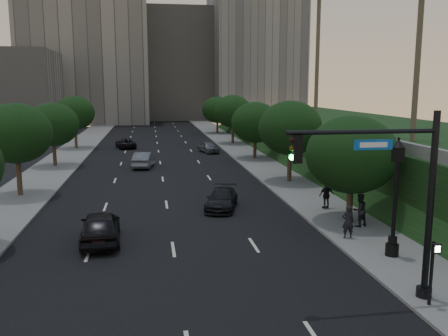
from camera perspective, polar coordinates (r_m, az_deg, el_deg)
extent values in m
plane|color=black|center=(18.83, -5.32, -14.80)|extent=(160.00, 160.00, 0.00)
cube|color=black|center=(47.76, -7.63, 0.24)|extent=(16.00, 140.00, 0.02)
cube|color=slate|center=(49.04, 4.43, 0.63)|extent=(4.50, 140.00, 0.15)
cube|color=slate|center=(48.63, -19.79, 0.00)|extent=(4.50, 140.00, 0.15)
cube|color=black|center=(50.95, 17.98, 2.71)|extent=(18.00, 90.00, 4.00)
cube|color=slate|center=(47.50, 8.89, 5.44)|extent=(0.35, 90.00, 0.70)
cube|color=gray|center=(110.19, -16.14, 13.61)|extent=(26.00, 20.00, 32.00)
cube|color=gray|center=(119.42, -5.69, 12.17)|extent=(22.00, 18.00, 26.00)
cube|color=gray|center=(116.28, 3.64, 14.73)|extent=(20.00, 22.00, 36.00)
cube|color=gray|center=(90.63, -25.22, 8.30)|extent=(18.00, 16.00, 14.00)
cylinder|color=#38281C|center=(28.25, 14.90, -3.65)|extent=(0.36, 0.36, 2.86)
ellipsoid|color=black|center=(27.78, 15.13, 1.58)|extent=(5.20, 5.20, 4.42)
cylinder|color=#38281C|center=(39.27, 7.89, 0.55)|extent=(0.36, 0.36, 3.21)
ellipsoid|color=black|center=(38.92, 7.99, 4.80)|extent=(5.20, 5.20, 4.42)
cylinder|color=#38281C|center=(51.75, 3.74, 2.63)|extent=(0.36, 0.36, 2.86)
ellipsoid|color=black|center=(51.50, 3.77, 5.50)|extent=(5.20, 5.20, 4.42)
cylinder|color=#38281C|center=(65.38, 1.06, 4.28)|extent=(0.36, 0.36, 3.21)
ellipsoid|color=black|center=(65.17, 1.07, 6.84)|extent=(5.20, 5.20, 4.42)
cylinder|color=#38281C|center=(80.16, -0.80, 5.16)|extent=(0.36, 0.36, 2.86)
ellipsoid|color=black|center=(79.99, -0.81, 7.02)|extent=(5.20, 5.20, 4.42)
cylinder|color=#38281C|center=(36.84, -23.44, -0.73)|extent=(0.36, 0.36, 3.26)
ellipsoid|color=black|center=(36.47, -23.75, 3.84)|extent=(5.00, 5.00, 4.25)
cylinder|color=#38281C|center=(49.41, -19.73, 1.82)|extent=(0.36, 0.36, 2.99)
ellipsoid|color=black|center=(49.13, -19.91, 4.96)|extent=(5.00, 5.00, 4.25)
cylinder|color=#38281C|center=(63.11, -17.40, 3.66)|extent=(0.36, 0.36, 3.26)
ellipsoid|color=black|center=(62.88, -17.54, 6.34)|extent=(5.00, 5.00, 4.25)
cylinder|color=#4C4233|center=(36.25, 22.30, 12.49)|extent=(0.40, 0.40, 12.00)
cylinder|color=#4C4233|center=(50.19, 11.19, 13.48)|extent=(0.40, 0.40, 14.50)
cylinder|color=black|center=(18.55, 23.55, -4.51)|extent=(0.24, 0.24, 7.00)
cylinder|color=black|center=(19.56, 22.89, -13.78)|extent=(0.56, 0.56, 0.50)
cylinder|color=black|center=(16.80, 16.38, 4.21)|extent=(5.40, 0.16, 0.16)
cube|color=black|center=(16.01, 8.81, 2.25)|extent=(0.32, 0.22, 0.95)
sphere|color=black|center=(15.92, 8.22, 3.42)|extent=(0.20, 0.20, 0.20)
sphere|color=#3F2B0A|center=(15.96, 8.20, 2.35)|extent=(0.20, 0.20, 0.20)
sphere|color=#19F24C|center=(16.00, 8.17, 1.29)|extent=(0.20, 0.20, 0.20)
cube|color=blue|center=(17.02, 17.53, 2.69)|extent=(1.40, 0.05, 0.35)
cylinder|color=black|center=(23.41, 19.54, -9.41)|extent=(0.60, 0.60, 0.70)
cylinder|color=black|center=(23.26, 19.61, -8.25)|extent=(0.40, 0.40, 0.40)
cylinder|color=black|center=(22.75, 19.89, -3.56)|extent=(0.18, 0.18, 3.60)
cube|color=black|center=(22.39, 20.19, 1.55)|extent=(0.42, 0.42, 0.70)
cone|color=black|center=(22.33, 20.26, 2.82)|extent=(0.64, 0.64, 0.35)
sphere|color=black|center=(22.31, 20.29, 3.33)|extent=(0.14, 0.14, 0.14)
cylinder|color=black|center=(18.61, 23.65, -11.73)|extent=(0.12, 0.12, 2.50)
cube|color=black|center=(18.13, 24.19, -8.82)|extent=(0.30, 0.14, 0.35)
cube|color=white|center=(18.07, 24.33, -8.90)|extent=(0.18, 0.02, 0.22)
imported|color=black|center=(24.97, -14.65, -6.84)|extent=(2.21, 4.91, 1.64)
imported|color=#585B60|center=(47.14, -9.62, 1.00)|extent=(2.34, 4.86, 1.54)
imported|color=black|center=(62.48, -11.76, 2.93)|extent=(3.08, 4.92, 1.27)
imported|color=black|center=(30.68, -0.28, -3.78)|extent=(2.93, 4.73, 1.28)
imported|color=#54575C|center=(56.94, -1.90, 2.53)|extent=(2.60, 4.28, 1.36)
imported|color=black|center=(25.18, 14.69, -6.27)|extent=(0.67, 0.48, 1.70)
imported|color=black|center=(27.37, 15.98, -4.88)|extent=(1.07, 0.94, 1.86)
imported|color=black|center=(30.90, 12.22, -3.18)|extent=(1.08, 0.60, 1.74)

